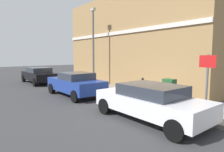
{
  "coord_description": "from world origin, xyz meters",
  "views": [
    {
      "loc": [
        -6.08,
        -6.15,
        2.41
      ],
      "look_at": [
        0.99,
        2.7,
        1.2
      ],
      "focal_mm": 30.86,
      "sensor_mm": 36.0,
      "label": 1
    }
  ],
  "objects_px": {
    "car_blue": "(76,84)",
    "lamppost": "(93,43)",
    "utility_cabinet": "(169,92)",
    "car_white": "(150,101)",
    "bollard_near_cabinet": "(143,86)",
    "car_black": "(39,75)",
    "street_sign": "(207,76)"
  },
  "relations": [
    {
      "from": "car_black",
      "to": "utility_cabinet",
      "type": "height_order",
      "value": "car_black"
    },
    {
      "from": "car_blue",
      "to": "car_black",
      "type": "relative_size",
      "value": 0.93
    },
    {
      "from": "utility_cabinet",
      "to": "street_sign",
      "type": "xyz_separation_m",
      "value": [
        -0.84,
        -2.15,
        0.98
      ]
    },
    {
      "from": "street_sign",
      "to": "lamppost",
      "type": "relative_size",
      "value": 0.4
    },
    {
      "from": "utility_cabinet",
      "to": "street_sign",
      "type": "height_order",
      "value": "street_sign"
    },
    {
      "from": "bollard_near_cabinet",
      "to": "car_white",
      "type": "bearing_deg",
      "value": -133.02
    },
    {
      "from": "car_blue",
      "to": "utility_cabinet",
      "type": "height_order",
      "value": "car_blue"
    },
    {
      "from": "car_black",
      "to": "street_sign",
      "type": "distance_m",
      "value": 13.89
    },
    {
      "from": "car_white",
      "to": "street_sign",
      "type": "height_order",
      "value": "street_sign"
    },
    {
      "from": "car_black",
      "to": "car_white",
      "type": "bearing_deg",
      "value": -179.36
    },
    {
      "from": "street_sign",
      "to": "lamppost",
      "type": "height_order",
      "value": "lamppost"
    },
    {
      "from": "bollard_near_cabinet",
      "to": "lamppost",
      "type": "distance_m",
      "value": 5.71
    },
    {
      "from": "utility_cabinet",
      "to": "car_white",
      "type": "bearing_deg",
      "value": -161.37
    },
    {
      "from": "car_blue",
      "to": "utility_cabinet",
      "type": "xyz_separation_m",
      "value": [
        2.37,
        -4.89,
        -0.05
      ]
    },
    {
      "from": "utility_cabinet",
      "to": "street_sign",
      "type": "relative_size",
      "value": 0.5
    },
    {
      "from": "car_black",
      "to": "bollard_near_cabinet",
      "type": "distance_m",
      "value": 10.14
    },
    {
      "from": "utility_cabinet",
      "to": "lamppost",
      "type": "distance_m",
      "value": 7.36
    },
    {
      "from": "car_white",
      "to": "bollard_near_cabinet",
      "type": "height_order",
      "value": "car_white"
    },
    {
      "from": "car_blue",
      "to": "car_black",
      "type": "height_order",
      "value": "car_blue"
    },
    {
      "from": "car_blue",
      "to": "lamppost",
      "type": "height_order",
      "value": "lamppost"
    },
    {
      "from": "car_blue",
      "to": "car_black",
      "type": "xyz_separation_m",
      "value": [
        -0.0,
        6.73,
        -0.0
      ]
    },
    {
      "from": "bollard_near_cabinet",
      "to": "street_sign",
      "type": "distance_m",
      "value": 4.16
    },
    {
      "from": "utility_cabinet",
      "to": "bollard_near_cabinet",
      "type": "bearing_deg",
      "value": 86.8
    },
    {
      "from": "car_black",
      "to": "utility_cabinet",
      "type": "distance_m",
      "value": 11.86
    },
    {
      "from": "car_black",
      "to": "car_blue",
      "type": "bearing_deg",
      "value": -179.74
    },
    {
      "from": "car_white",
      "to": "utility_cabinet",
      "type": "xyz_separation_m",
      "value": [
        2.29,
        0.77,
        -0.05
      ]
    },
    {
      "from": "car_white",
      "to": "utility_cabinet",
      "type": "distance_m",
      "value": 2.42
    },
    {
      "from": "utility_cabinet",
      "to": "street_sign",
      "type": "bearing_deg",
      "value": -111.39
    },
    {
      "from": "car_blue",
      "to": "bollard_near_cabinet",
      "type": "xyz_separation_m",
      "value": [
        2.47,
        -3.11,
        -0.03
      ]
    },
    {
      "from": "bollard_near_cabinet",
      "to": "lamppost",
      "type": "bearing_deg",
      "value": 88.9
    },
    {
      "from": "car_white",
      "to": "street_sign",
      "type": "xyz_separation_m",
      "value": [
        1.45,
        -1.38,
        0.93
      ]
    },
    {
      "from": "bollard_near_cabinet",
      "to": "utility_cabinet",
      "type": "bearing_deg",
      "value": -93.2
    }
  ]
}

